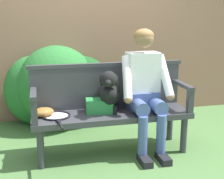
# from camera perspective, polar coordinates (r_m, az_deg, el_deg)

# --- Properties ---
(ground_plane) EXTENTS (40.00, 40.00, 0.00)m
(ground_plane) POSITION_cam_1_polar(r_m,az_deg,el_deg) (3.45, 0.00, -11.52)
(ground_plane) COLOR #4C753D
(brick_garden_fence) EXTENTS (8.00, 0.30, 2.24)m
(brick_garden_fence) POSITION_cam_1_polar(r_m,az_deg,el_deg) (4.57, -4.44, 9.36)
(brick_garden_fence) COLOR #936651
(brick_garden_fence) RESTS_ON ground
(hedge_bush_mid_right) EXTENTS (1.06, 1.05, 1.08)m
(hedge_bush_mid_right) POSITION_cam_1_polar(r_m,az_deg,el_deg) (4.22, -10.14, 0.76)
(hedge_bush_mid_right) COLOR #286B2D
(hedge_bush_mid_right) RESTS_ON ground
(hedge_bush_far_left) EXTENTS (0.91, 0.81, 0.93)m
(hedge_bush_far_left) POSITION_cam_1_polar(r_m,az_deg,el_deg) (4.29, -5.92, 0.11)
(hedge_bush_far_left) COLOR #194C1E
(hedge_bush_far_left) RESTS_ON ground
(hedge_bush_mid_left) EXTENTS (0.78, 0.49, 0.94)m
(hedge_bush_mid_left) POSITION_cam_1_polar(r_m,az_deg,el_deg) (4.28, -14.24, -0.16)
(hedge_bush_mid_left) COLOR #286B2D
(hedge_bush_mid_left) RESTS_ON ground
(garden_bench) EXTENTS (1.68, 0.48, 0.46)m
(garden_bench) POSITION_cam_1_polar(r_m,az_deg,el_deg) (3.30, 0.00, -5.27)
(garden_bench) COLOR #38383D
(garden_bench) RESTS_ON ground
(bench_backrest) EXTENTS (1.72, 0.06, 0.50)m
(bench_backrest) POSITION_cam_1_polar(r_m,az_deg,el_deg) (3.41, -0.84, 0.89)
(bench_backrest) COLOR #38383D
(bench_backrest) RESTS_ON garden_bench
(bench_armrest_left_end) EXTENTS (0.06, 0.48, 0.28)m
(bench_armrest_left_end) POSITION_cam_1_polar(r_m,az_deg,el_deg) (3.05, -14.32, -2.13)
(bench_armrest_left_end) COLOR #38383D
(bench_armrest_left_end) RESTS_ON garden_bench
(bench_armrest_right_end) EXTENTS (0.06, 0.48, 0.28)m
(bench_armrest_right_end) POSITION_cam_1_polar(r_m,az_deg,el_deg) (3.42, 13.46, -0.39)
(bench_armrest_right_end) COLOR #38383D
(bench_armrest_right_end) RESTS_ON garden_bench
(person_seated) EXTENTS (0.56, 0.64, 1.33)m
(person_seated) POSITION_cam_1_polar(r_m,az_deg,el_deg) (3.30, 6.11, 0.67)
(person_seated) COLOR black
(person_seated) RESTS_ON ground
(dog_on_bench) EXTENTS (0.31, 0.46, 0.47)m
(dog_on_bench) POSITION_cam_1_polar(r_m,az_deg,el_deg) (3.21, -0.43, -0.30)
(dog_on_bench) COLOR black
(dog_on_bench) RESTS_ON garden_bench
(tennis_racket) EXTENTS (0.31, 0.57, 0.03)m
(tennis_racket) POSITION_cam_1_polar(r_m,az_deg,el_deg) (3.16, -10.22, -4.97)
(tennis_racket) COLOR black
(tennis_racket) RESTS_ON garden_bench
(baseball_glove) EXTENTS (0.26, 0.23, 0.09)m
(baseball_glove) POSITION_cam_1_polar(r_m,az_deg,el_deg) (3.22, -12.65, -4.11)
(baseball_glove) COLOR #9E6B2D
(baseball_glove) RESTS_ON garden_bench
(sports_bag) EXTENTS (0.30, 0.23, 0.14)m
(sports_bag) POSITION_cam_1_polar(r_m,az_deg,el_deg) (3.27, -2.37, -3.02)
(sports_bag) COLOR #2D8E42
(sports_bag) RESTS_ON garden_bench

